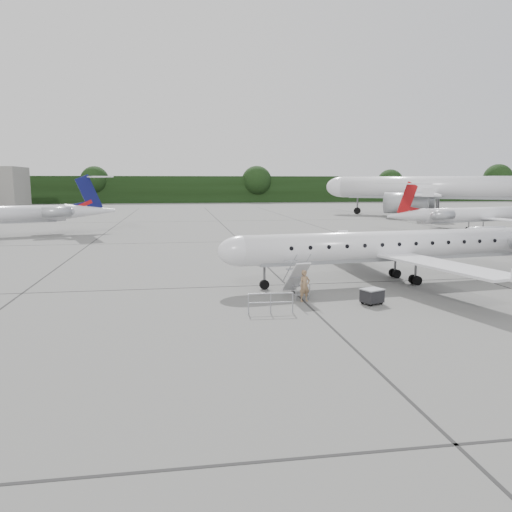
{
  "coord_description": "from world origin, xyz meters",
  "views": [
    {
      "loc": [
        -11.81,
        -23.63,
        6.46
      ],
      "look_at": [
        -7.5,
        3.71,
        2.3
      ],
      "focal_mm": 35.0,
      "sensor_mm": 36.0,
      "label": 1
    }
  ],
  "objects": [
    {
      "name": "treeline",
      "position": [
        0.0,
        130.0,
        4.0
      ],
      "size": [
        260.0,
        4.0,
        8.0
      ],
      "primitive_type": "cube",
      "color": "black",
      "rests_on": "ground"
    },
    {
      "name": "main_regional_jet",
      "position": [
        1.88,
        6.38,
        3.3
      ],
      "size": [
        27.76,
        21.45,
        6.61
      ],
      "primitive_type": null,
      "rotation": [
        0.0,
        0.0,
        0.12
      ],
      "color": "white",
      "rests_on": "ground"
    },
    {
      "name": "passenger",
      "position": [
        -5.1,
        2.02,
        0.86
      ],
      "size": [
        0.72,
        0.58,
        1.73
      ],
      "primitive_type": "imported",
      "rotation": [
        0.0,
        0.0,
        0.3
      ],
      "color": "#856748",
      "rests_on": "ground"
    },
    {
      "name": "bg_narrowbody",
      "position": [
        34.5,
        64.38,
        7.37
      ],
      "size": [
        50.53,
        46.93,
        14.75
      ],
      "primitive_type": null,
      "rotation": [
        0.0,
        0.0,
        -0.56
      ],
      "color": "white",
      "rests_on": "ground"
    },
    {
      "name": "safety_railing",
      "position": [
        -7.37,
        -0.12,
        0.5
      ],
      "size": [
        2.2,
        0.19,
        1.0
      ],
      "primitive_type": null,
      "rotation": [
        0.0,
        0.0,
        -0.05
      ],
      "color": "#95979D",
      "rests_on": "ground"
    },
    {
      "name": "bg_regional_right",
      "position": [
        26.64,
        34.85,
        3.17
      ],
      "size": [
        27.74,
        22.87,
        6.34
      ],
      "primitive_type": null,
      "rotation": [
        0.0,
        0.0,
        3.39
      ],
      "color": "white",
      "rests_on": "ground"
    },
    {
      "name": "airstair",
      "position": [
        -5.26,
        3.35,
        1.04
      ],
      "size": [
        1.13,
        2.48,
        2.07
      ],
      "primitive_type": null,
      "rotation": [
        0.0,
        0.0,
        0.12
      ],
      "color": "white",
      "rests_on": "ground"
    },
    {
      "name": "baggage_cart",
      "position": [
        -1.72,
        0.87,
        0.45
      ],
      "size": [
        1.27,
        1.17,
        0.89
      ],
      "primitive_type": null,
      "rotation": [
        0.0,
        0.0,
        0.41
      ],
      "color": "black",
      "rests_on": "ground"
    },
    {
      "name": "ground",
      "position": [
        0.0,
        0.0,
        0.0
      ],
      "size": [
        320.0,
        320.0,
        0.0
      ],
      "primitive_type": "plane",
      "color": "slate",
      "rests_on": "ground"
    }
  ]
}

